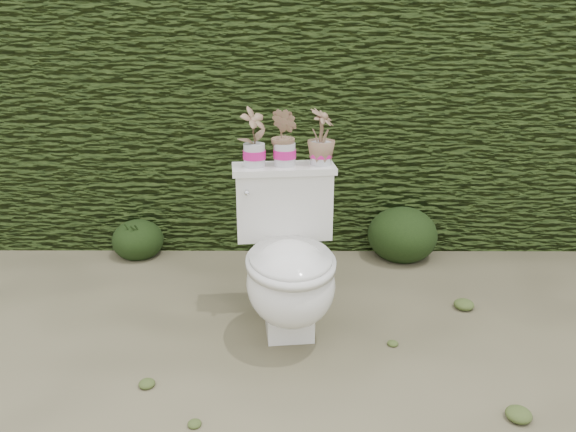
{
  "coord_description": "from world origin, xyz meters",
  "views": [
    {
      "loc": [
        0.16,
        -2.29,
        1.47
      ],
      "look_at": [
        0.15,
        0.26,
        0.55
      ],
      "focal_mm": 35.0,
      "sensor_mm": 36.0,
      "label": 1
    }
  ],
  "objects_px": {
    "toilet": "(289,265)",
    "potted_plant_left": "(254,139)",
    "potted_plant_center": "(285,138)",
    "potted_plant_right": "(321,139)"
  },
  "relations": [
    {
      "from": "potted_plant_left",
      "to": "toilet",
      "type": "bearing_deg",
      "value": -98.98
    },
    {
      "from": "toilet",
      "to": "potted_plant_right",
      "type": "bearing_deg",
      "value": 52.66
    },
    {
      "from": "potted_plant_center",
      "to": "potted_plant_right",
      "type": "relative_size",
      "value": 1.04
    },
    {
      "from": "potted_plant_center",
      "to": "toilet",
      "type": "bearing_deg",
      "value": -31.62
    },
    {
      "from": "potted_plant_left",
      "to": "potted_plant_center",
      "type": "distance_m",
      "value": 0.15
    },
    {
      "from": "potted_plant_left",
      "to": "potted_plant_center",
      "type": "bearing_deg",
      "value": -39.5
    },
    {
      "from": "toilet",
      "to": "potted_plant_left",
      "type": "height_order",
      "value": "potted_plant_left"
    },
    {
      "from": "toilet",
      "to": "potted_plant_center",
      "type": "distance_m",
      "value": 0.6
    },
    {
      "from": "toilet",
      "to": "potted_plant_left",
      "type": "xyz_separation_m",
      "value": [
        -0.17,
        0.22,
        0.56
      ]
    },
    {
      "from": "toilet",
      "to": "potted_plant_left",
      "type": "distance_m",
      "value": 0.62
    }
  ]
}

